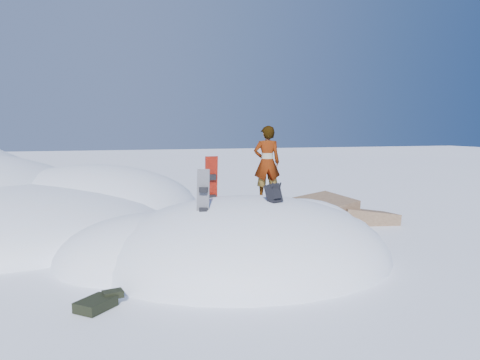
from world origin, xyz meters
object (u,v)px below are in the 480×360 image
object	(u,v)px
backpack	(274,194)
person	(267,163)
snowboard_red	(211,190)
snowboard_dark	(203,202)

from	to	relation	value
backpack	person	bearing A→B (deg)	50.20
snowboard_red	snowboard_dark	distance (m)	1.53
snowboard_red	person	world-z (taller)	person
backpack	snowboard_dark	bearing A→B (deg)	159.37
snowboard_dark	person	world-z (taller)	person
snowboard_red	snowboard_dark	bearing A→B (deg)	-113.56
person	snowboard_dark	bearing A→B (deg)	49.90
backpack	snowboard_red	bearing A→B (deg)	106.25
snowboard_red	person	xyz separation A→B (m)	(1.58, 0.30, 0.61)
snowboard_red	person	size ratio (longest dim) A/B	0.88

